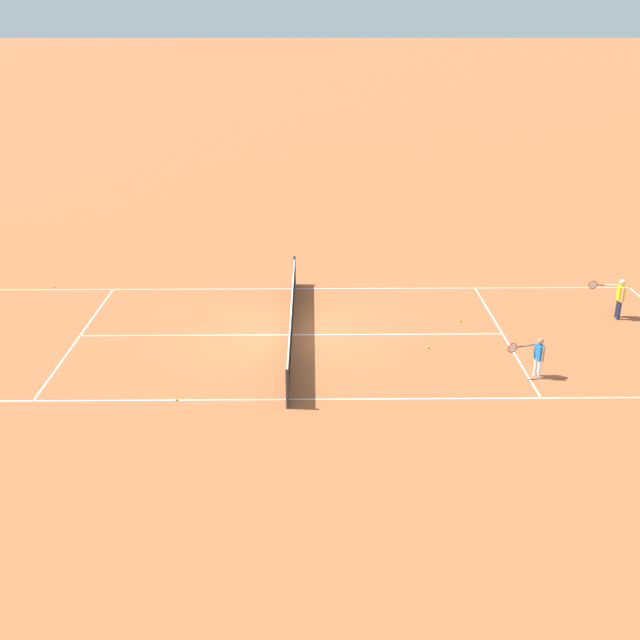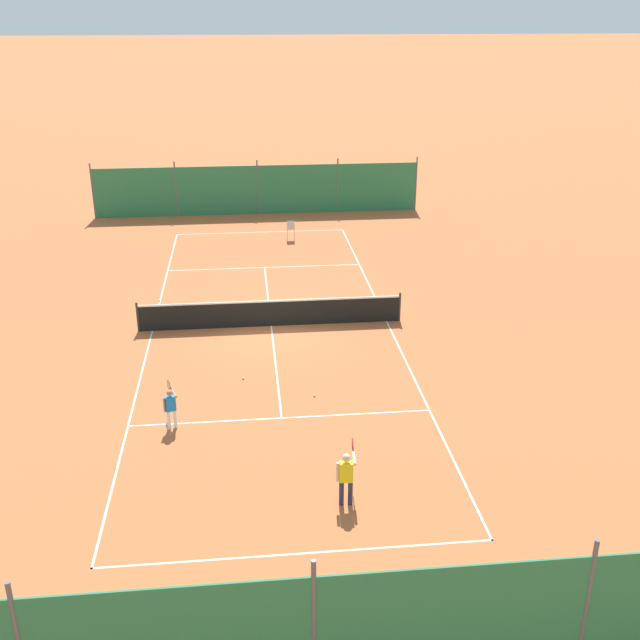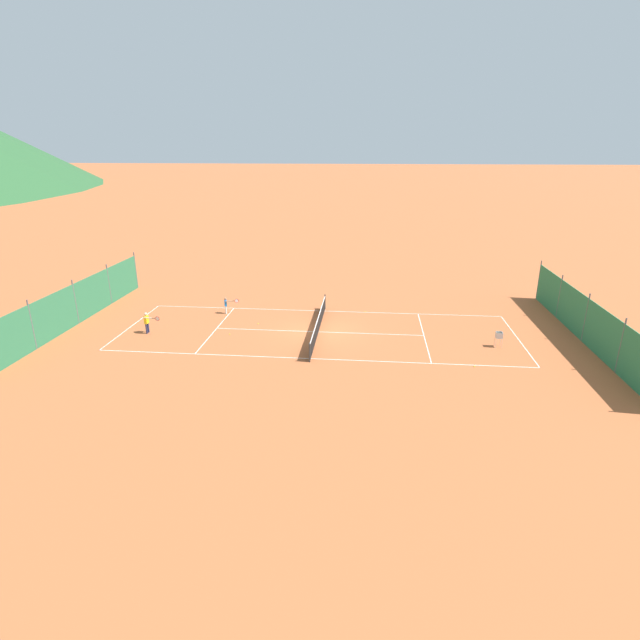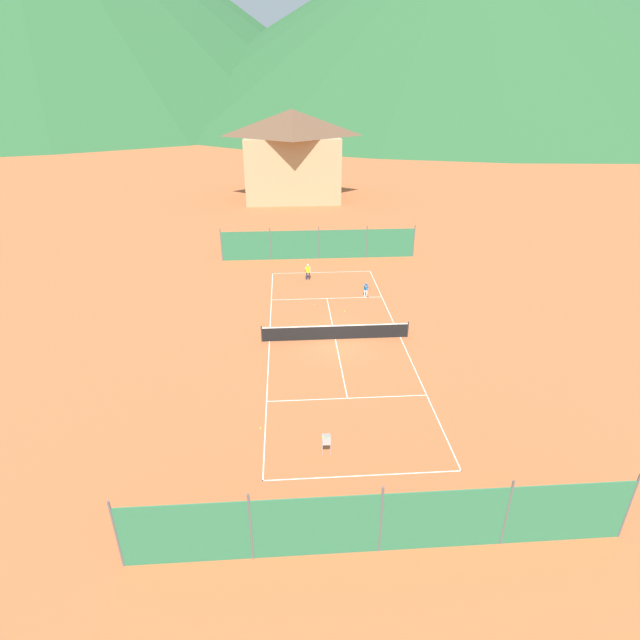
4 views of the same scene
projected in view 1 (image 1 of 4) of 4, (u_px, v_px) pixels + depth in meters
The scene contains 9 objects.
ground_plane at pixel (292, 335), 22.63m from camera, with size 600.00×600.00×0.00m, color #B25B33.
court_line_markings at pixel (292, 335), 22.63m from camera, with size 8.25×23.85×0.01m.
tennis_net at pixel (292, 320), 22.44m from camera, with size 9.18×0.08×1.06m.
player_near_baseline at pixel (537, 355), 19.75m from camera, with size 0.37×1.00×1.13m.
player_far_service at pixel (619, 296), 23.59m from camera, with size 0.50×1.05×1.31m.
tennis_ball_service_box at pixel (428, 347), 21.72m from camera, with size 0.07×0.07×0.07m, color #CCE033.
tennis_ball_mid_court at pixel (54, 287), 26.52m from camera, with size 0.07×0.07×0.07m, color #CCE033.
tennis_ball_by_net_right at pixel (460, 320), 23.60m from camera, with size 0.07×0.07×0.07m, color #CCE033.
tennis_ball_by_net_left at pixel (176, 399), 18.77m from camera, with size 0.07×0.07×0.07m, color #CCE033.
Camera 1 is at (20.77, 0.61, 9.00)m, focal length 42.00 mm.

